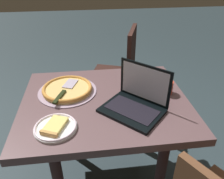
{
  "coord_description": "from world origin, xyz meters",
  "views": [
    {
      "loc": [
        0.1,
        1.13,
        1.52
      ],
      "look_at": [
        -0.04,
        -0.0,
        0.81
      ],
      "focal_mm": 35.77,
      "sensor_mm": 36.0,
      "label": 1
    }
  ],
  "objects_px": {
    "pizza_plate": "(55,127)",
    "drink_cup": "(166,87)",
    "dining_table": "(105,113)",
    "laptop": "(136,101)",
    "chair_far": "(120,70)",
    "table_knife": "(146,83)",
    "pizza_tray": "(67,89)"
  },
  "relations": [
    {
      "from": "pizza_plate",
      "to": "drink_cup",
      "type": "bearing_deg",
      "value": -158.47
    },
    {
      "from": "dining_table",
      "to": "laptop",
      "type": "bearing_deg",
      "value": 145.58
    },
    {
      "from": "chair_far",
      "to": "drink_cup",
      "type": "bearing_deg",
      "value": 101.92
    },
    {
      "from": "dining_table",
      "to": "chair_far",
      "type": "relative_size",
      "value": 1.09
    },
    {
      "from": "drink_cup",
      "to": "chair_far",
      "type": "height_order",
      "value": "chair_far"
    },
    {
      "from": "dining_table",
      "to": "drink_cup",
      "type": "bearing_deg",
      "value": -176.04
    },
    {
      "from": "drink_cup",
      "to": "chair_far",
      "type": "distance_m",
      "value": 0.86
    },
    {
      "from": "table_knife",
      "to": "dining_table",
      "type": "bearing_deg",
      "value": 28.39
    },
    {
      "from": "drink_cup",
      "to": "chair_far",
      "type": "bearing_deg",
      "value": -78.08
    },
    {
      "from": "pizza_tray",
      "to": "drink_cup",
      "type": "xyz_separation_m",
      "value": [
        -0.63,
        0.09,
        0.02
      ]
    },
    {
      "from": "pizza_tray",
      "to": "drink_cup",
      "type": "distance_m",
      "value": 0.64
    },
    {
      "from": "pizza_tray",
      "to": "table_knife",
      "type": "relative_size",
      "value": 1.54
    },
    {
      "from": "pizza_plate",
      "to": "drink_cup",
      "type": "xyz_separation_m",
      "value": [
        -0.67,
        -0.27,
        0.03
      ]
    },
    {
      "from": "pizza_plate",
      "to": "table_knife",
      "type": "distance_m",
      "value": 0.7
    },
    {
      "from": "pizza_plate",
      "to": "laptop",
      "type": "bearing_deg",
      "value": -164.44
    },
    {
      "from": "laptop",
      "to": "pizza_plate",
      "type": "xyz_separation_m",
      "value": [
        0.45,
        0.12,
        -0.04
      ]
    },
    {
      "from": "pizza_plate",
      "to": "chair_far",
      "type": "height_order",
      "value": "chair_far"
    },
    {
      "from": "laptop",
      "to": "chair_far",
      "type": "distance_m",
      "value": 0.98
    },
    {
      "from": "laptop",
      "to": "drink_cup",
      "type": "distance_m",
      "value": 0.27
    },
    {
      "from": "dining_table",
      "to": "pizza_tray",
      "type": "distance_m",
      "value": 0.29
    },
    {
      "from": "laptop",
      "to": "pizza_tray",
      "type": "bearing_deg",
      "value": -30.59
    },
    {
      "from": "pizza_tray",
      "to": "chair_far",
      "type": "height_order",
      "value": "chair_far"
    },
    {
      "from": "laptop",
      "to": "drink_cup",
      "type": "relative_size",
      "value": 4.86
    },
    {
      "from": "dining_table",
      "to": "pizza_plate",
      "type": "distance_m",
      "value": 0.38
    },
    {
      "from": "table_knife",
      "to": "pizza_tray",
      "type": "bearing_deg",
      "value": 4.35
    },
    {
      "from": "pizza_tray",
      "to": "table_knife",
      "type": "height_order",
      "value": "pizza_tray"
    },
    {
      "from": "laptop",
      "to": "pizza_plate",
      "type": "distance_m",
      "value": 0.46
    },
    {
      "from": "dining_table",
      "to": "pizza_tray",
      "type": "xyz_separation_m",
      "value": [
        0.23,
        -0.12,
        0.12
      ]
    },
    {
      "from": "dining_table",
      "to": "drink_cup",
      "type": "distance_m",
      "value": 0.42
    },
    {
      "from": "pizza_plate",
      "to": "drink_cup",
      "type": "distance_m",
      "value": 0.73
    },
    {
      "from": "pizza_tray",
      "to": "table_knife",
      "type": "xyz_separation_m",
      "value": [
        -0.53,
        -0.04,
        -0.01
      ]
    },
    {
      "from": "table_knife",
      "to": "chair_far",
      "type": "relative_size",
      "value": 0.26
    }
  ]
}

